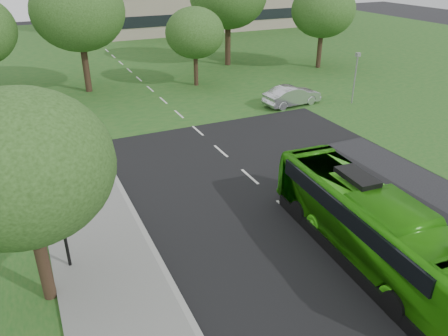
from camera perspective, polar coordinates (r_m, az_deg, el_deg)
name	(u,v)px	position (r m, az deg, el deg)	size (l,w,h in m)	color
ground	(311,231)	(20.92, 11.27, -8.02)	(160.00, 160.00, 0.00)	black
street_surfaces	(157,98)	(39.55, -8.79, 8.96)	(120.00, 120.00, 0.15)	black
tree_park_b	(78,11)	(41.87, -18.52, 18.83)	(8.01, 8.01, 10.50)	black
tree_park_c	(195,33)	(42.34, -3.83, 17.19)	(5.49, 5.49, 7.29)	black
tree_park_e	(323,10)	(50.52, 12.84, 19.48)	(6.78, 6.78, 9.03)	black
tree_side_near	(21,167)	(15.47, -24.97, 0.12)	(6.03, 6.03, 8.01)	black
bus	(368,224)	(19.15, 18.33, -6.93)	(2.60, 11.13, 3.10)	#31A010
sedan	(292,96)	(37.59, 8.88, 9.32)	(1.76, 5.04, 1.66)	silver
traffic_light	(64,211)	(17.96, -20.20, -5.25)	(0.75, 0.23, 4.60)	black
camera_pole	(356,71)	(38.71, 16.83, 11.99)	(0.41, 0.37, 4.29)	gray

